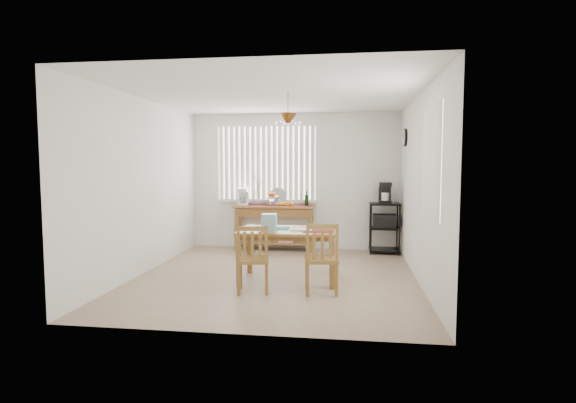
# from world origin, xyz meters

# --- Properties ---
(ground) EXTENTS (4.00, 4.50, 0.01)m
(ground) POSITION_xyz_m (0.00, 0.00, -0.01)
(ground) COLOR tan
(room_shell) EXTENTS (4.20, 4.70, 2.70)m
(room_shell) POSITION_xyz_m (0.00, 0.02, 1.69)
(room_shell) COLOR white
(room_shell) RESTS_ON ground
(sideboard) EXTENTS (1.50, 0.42, 0.85)m
(sideboard) POSITION_xyz_m (-0.35, 2.02, 0.63)
(sideboard) COLOR olive
(sideboard) RESTS_ON ground
(sideboard_items) EXTENTS (1.43, 0.35, 0.65)m
(sideboard_items) POSITION_xyz_m (-0.59, 2.03, 0.98)
(sideboard_items) COLOR maroon
(sideboard_items) RESTS_ON sideboard
(wire_cart) EXTENTS (0.54, 0.43, 0.92)m
(wire_cart) POSITION_xyz_m (1.69, 1.98, 0.55)
(wire_cart) COLOR black
(wire_cart) RESTS_ON ground
(cart_items) EXTENTS (0.22, 0.26, 0.38)m
(cart_items) POSITION_xyz_m (1.69, 1.99, 1.10)
(cart_items) COLOR black
(cart_items) RESTS_ON wire_cart
(dining_table) EXTENTS (1.37, 0.90, 0.72)m
(dining_table) POSITION_xyz_m (0.20, -0.19, 0.64)
(dining_table) COLOR olive
(dining_table) RESTS_ON ground
(table_items) EXTENTS (1.04, 0.47, 0.23)m
(table_items) POSITION_xyz_m (0.07, -0.31, 0.81)
(table_items) COLOR #167C74
(table_items) RESTS_ON dining_table
(chair_left) EXTENTS (0.46, 0.46, 0.87)m
(chair_left) POSITION_xyz_m (-0.16, -0.84, 0.43)
(chair_left) COLOR olive
(chair_left) RESTS_ON ground
(chair_right) EXTENTS (0.46, 0.46, 0.90)m
(chair_right) POSITION_xyz_m (0.70, -0.78, 0.44)
(chair_right) COLOR olive
(chair_right) RESTS_ON ground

